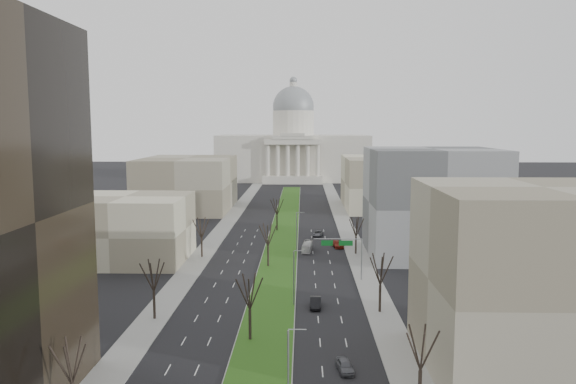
% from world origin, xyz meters
% --- Properties ---
extents(ground, '(600.00, 600.00, 0.00)m').
position_xyz_m(ground, '(0.00, 120.00, 0.00)').
color(ground, black).
rests_on(ground, ground).
extents(median, '(8.00, 222.03, 0.20)m').
position_xyz_m(median, '(0.00, 118.99, 0.10)').
color(median, '#999993').
rests_on(median, ground).
extents(sidewalk_left, '(5.00, 330.00, 0.15)m').
position_xyz_m(sidewalk_left, '(-17.50, 95.00, 0.07)').
color(sidewalk_left, gray).
rests_on(sidewalk_left, ground).
extents(sidewalk_right, '(5.00, 330.00, 0.15)m').
position_xyz_m(sidewalk_right, '(17.50, 95.00, 0.07)').
color(sidewalk_right, gray).
rests_on(sidewalk_right, ground).
extents(capitol, '(80.00, 46.00, 55.00)m').
position_xyz_m(capitol, '(0.00, 269.59, 16.31)').
color(capitol, beige).
rests_on(capitol, ground).
extents(building_beige_left, '(26.00, 22.00, 14.00)m').
position_xyz_m(building_beige_left, '(-33.00, 85.00, 7.00)').
color(building_beige_left, '#9E957A').
rests_on(building_beige_left, ground).
extents(building_tan_right, '(26.00, 24.00, 22.00)m').
position_xyz_m(building_tan_right, '(33.00, 32.00, 11.00)').
color(building_tan_right, gray).
rests_on(building_tan_right, ground).
extents(building_grey_right, '(28.00, 26.00, 24.00)m').
position_xyz_m(building_grey_right, '(34.00, 92.00, 12.00)').
color(building_grey_right, '#5D6062').
rests_on(building_grey_right, ground).
extents(building_far_left, '(30.00, 40.00, 18.00)m').
position_xyz_m(building_far_left, '(-35.00, 160.00, 9.00)').
color(building_far_left, gray).
rests_on(building_far_left, ground).
extents(building_far_right, '(30.00, 40.00, 18.00)m').
position_xyz_m(building_far_right, '(35.00, 165.00, 9.00)').
color(building_far_right, '#9E957A').
rests_on(building_far_right, ground).
extents(tree_left_near, '(5.10, 5.10, 9.18)m').
position_xyz_m(tree_left_near, '(-17.20, 18.00, 6.61)').
color(tree_left_near, black).
rests_on(tree_left_near, ground).
extents(tree_left_mid, '(5.40, 5.40, 9.72)m').
position_xyz_m(tree_left_mid, '(-17.20, 48.00, 7.00)').
color(tree_left_mid, black).
rests_on(tree_left_mid, ground).
extents(tree_left_far, '(5.28, 5.28, 9.50)m').
position_xyz_m(tree_left_far, '(-17.20, 88.00, 6.84)').
color(tree_left_far, black).
rests_on(tree_left_far, ground).
extents(tree_right_near, '(5.16, 5.16, 9.29)m').
position_xyz_m(tree_right_near, '(17.20, 22.00, 6.69)').
color(tree_right_near, black).
rests_on(tree_right_near, ground).
extents(tree_right_mid, '(5.52, 5.52, 9.94)m').
position_xyz_m(tree_right_mid, '(17.20, 52.00, 7.16)').
color(tree_right_mid, black).
rests_on(tree_right_mid, ground).
extents(tree_right_far, '(5.04, 5.04, 9.07)m').
position_xyz_m(tree_right_far, '(17.20, 92.00, 6.53)').
color(tree_right_far, black).
rests_on(tree_right_far, ground).
extents(tree_median_a, '(5.40, 5.40, 9.72)m').
position_xyz_m(tree_median_a, '(-2.00, 40.00, 7.00)').
color(tree_median_a, black).
rests_on(tree_median_a, ground).
extents(tree_median_b, '(5.40, 5.40, 9.72)m').
position_xyz_m(tree_median_b, '(-2.00, 80.00, 7.00)').
color(tree_median_b, black).
rests_on(tree_median_b, ground).
extents(tree_median_c, '(5.40, 5.40, 9.72)m').
position_xyz_m(tree_median_c, '(-2.00, 120.00, 7.00)').
color(tree_median_c, black).
rests_on(tree_median_c, ground).
extents(streetlamp_median_a, '(1.90, 0.20, 9.16)m').
position_xyz_m(streetlamp_median_a, '(3.76, 20.00, 4.81)').
color(streetlamp_median_a, gray).
rests_on(streetlamp_median_a, ground).
extents(streetlamp_median_b, '(1.90, 0.20, 9.16)m').
position_xyz_m(streetlamp_median_b, '(3.76, 55.00, 4.81)').
color(streetlamp_median_b, gray).
rests_on(streetlamp_median_b, ground).
extents(streetlamp_median_c, '(1.90, 0.20, 9.16)m').
position_xyz_m(streetlamp_median_c, '(3.76, 95.00, 4.81)').
color(streetlamp_median_c, gray).
rests_on(streetlamp_median_c, ground).
extents(mast_arm_signs, '(9.12, 0.24, 8.09)m').
position_xyz_m(mast_arm_signs, '(13.49, 70.03, 6.11)').
color(mast_arm_signs, gray).
rests_on(mast_arm_signs, ground).
extents(car_grey_near, '(2.26, 4.37, 1.42)m').
position_xyz_m(car_grey_near, '(10.17, 30.65, 0.71)').
color(car_grey_near, '#54555C').
rests_on(car_grey_near, ground).
extents(car_black, '(1.88, 4.99, 1.63)m').
position_xyz_m(car_black, '(7.22, 54.18, 0.81)').
color(car_black, black).
rests_on(car_black, ground).
extents(car_red, '(3.07, 5.70, 1.57)m').
position_xyz_m(car_red, '(13.50, 99.15, 0.78)').
color(car_red, maroon).
rests_on(car_red, ground).
extents(car_grey_far, '(3.02, 5.37, 1.42)m').
position_xyz_m(car_grey_far, '(9.18, 112.68, 0.71)').
color(car_grey_far, '#515259').
rests_on(car_grey_far, ground).
extents(box_van, '(2.63, 8.12, 2.22)m').
position_xyz_m(box_van, '(6.19, 94.74, 1.11)').
color(box_van, silver).
rests_on(box_van, ground).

